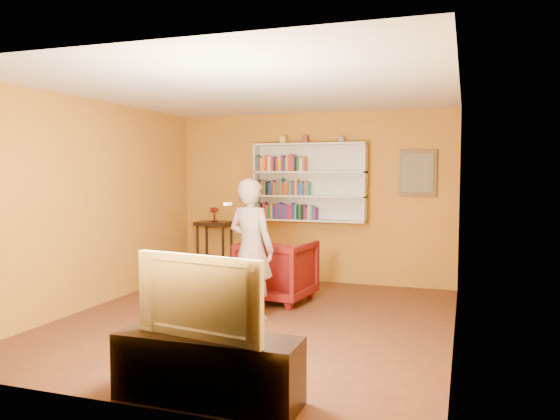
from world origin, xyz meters
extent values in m
cube|color=#462516|center=(0.00, 0.00, -0.06)|extent=(5.30, 5.80, 0.12)
cube|color=#AA6F1F|center=(0.00, 2.52, 1.35)|extent=(5.30, 0.04, 2.70)
cube|color=#AA6F1F|center=(0.00, -2.52, 1.35)|extent=(5.30, 0.04, 2.70)
cube|color=#AA6F1F|center=(-2.27, 0.00, 1.35)|extent=(0.04, 5.80, 2.70)
cube|color=#AA6F1F|center=(2.27, 0.00, 1.35)|extent=(0.04, 5.80, 2.70)
cube|color=silver|center=(0.00, 0.00, 2.73)|extent=(5.30, 5.80, 0.06)
cube|color=silver|center=(0.00, 2.48, 1.60)|extent=(1.80, 0.03, 1.20)
cube|color=silver|center=(-0.89, 2.35, 1.60)|extent=(0.03, 0.28, 1.20)
cube|color=silver|center=(0.89, 2.35, 1.60)|extent=(0.03, 0.28, 1.20)
cube|color=silver|center=(0.00, 2.35, 1.00)|extent=(1.80, 0.28, 0.03)
cube|color=silver|center=(0.00, 2.35, 1.38)|extent=(1.80, 0.28, 0.03)
cube|color=silver|center=(0.00, 2.35, 1.76)|extent=(1.80, 0.28, 0.03)
cube|color=silver|center=(0.00, 2.35, 2.20)|extent=(1.80, 0.28, 0.03)
cube|color=teal|center=(-0.84, 2.30, 1.14)|extent=(0.04, 0.17, 0.25)
cube|color=red|center=(-0.80, 2.30, 1.13)|extent=(0.03, 0.17, 0.24)
cube|color=black|center=(-0.77, 2.30, 1.11)|extent=(0.03, 0.16, 0.20)
cube|color=#58236A|center=(-0.73, 2.29, 1.15)|extent=(0.04, 0.15, 0.26)
cube|color=#91451A|center=(-0.68, 2.29, 1.13)|extent=(0.04, 0.14, 0.22)
cube|color=#176B33|center=(-0.63, 2.31, 1.12)|extent=(0.04, 0.19, 0.21)
cube|color=orange|center=(-0.59, 2.31, 1.13)|extent=(0.03, 0.18, 0.23)
cube|color=#22389C|center=(-0.56, 2.31, 1.11)|extent=(0.04, 0.18, 0.20)
cube|color=#58236A|center=(-0.52, 2.31, 1.13)|extent=(0.04, 0.18, 0.23)
cube|color=#22389C|center=(-0.47, 2.30, 1.14)|extent=(0.04, 0.15, 0.26)
cube|color=#58236A|center=(-0.43, 2.31, 1.14)|extent=(0.04, 0.19, 0.24)
cube|color=#22389C|center=(-0.38, 2.30, 1.13)|extent=(0.04, 0.16, 0.23)
cube|color=#58236A|center=(-0.34, 2.30, 1.13)|extent=(0.04, 0.16, 0.22)
cube|color=red|center=(-0.30, 2.30, 1.13)|extent=(0.02, 0.15, 0.22)
cube|color=#58236A|center=(-0.26, 2.30, 1.14)|extent=(0.04, 0.15, 0.26)
cube|color=#22389C|center=(-0.22, 2.31, 1.13)|extent=(0.02, 0.17, 0.24)
cube|color=teal|center=(-0.19, 2.29, 1.13)|extent=(0.03, 0.14, 0.24)
cube|color=black|center=(-0.15, 2.29, 1.13)|extent=(0.03, 0.14, 0.23)
cube|color=#176B33|center=(-0.12, 2.31, 1.13)|extent=(0.03, 0.18, 0.23)
cube|color=black|center=(-0.08, 2.31, 1.13)|extent=(0.04, 0.18, 0.23)
cube|color=#58236A|center=(-0.04, 2.30, 1.13)|extent=(0.03, 0.16, 0.23)
cube|color=red|center=(-0.01, 2.31, 1.11)|extent=(0.03, 0.18, 0.19)
cube|color=silver|center=(0.03, 2.30, 1.13)|extent=(0.03, 0.16, 0.23)
cube|color=teal|center=(0.06, 2.31, 1.12)|extent=(0.04, 0.18, 0.22)
cube|color=#58236A|center=(0.11, 2.30, 1.11)|extent=(0.04, 0.16, 0.20)
cube|color=teal|center=(-0.84, 2.30, 1.49)|extent=(0.04, 0.16, 0.20)
cube|color=black|center=(-0.80, 2.31, 1.52)|extent=(0.04, 0.18, 0.24)
cube|color=#91451A|center=(-0.75, 2.30, 1.51)|extent=(0.04, 0.16, 0.24)
cube|color=teal|center=(-0.71, 2.30, 1.51)|extent=(0.03, 0.16, 0.22)
cube|color=black|center=(-0.67, 2.31, 1.51)|extent=(0.04, 0.19, 0.22)
cube|color=#22389C|center=(-0.64, 2.31, 1.49)|extent=(0.03, 0.19, 0.20)
cube|color=#22389C|center=(-0.60, 2.31, 1.51)|extent=(0.04, 0.18, 0.24)
cube|color=#AE4E22|center=(-0.55, 2.31, 1.50)|extent=(0.04, 0.17, 0.21)
cube|color=teal|center=(-0.51, 2.31, 1.50)|extent=(0.02, 0.19, 0.20)
cube|color=#91451A|center=(-0.47, 2.31, 1.53)|extent=(0.04, 0.19, 0.26)
cube|color=teal|center=(-0.43, 2.31, 1.53)|extent=(0.03, 0.18, 0.27)
cube|color=red|center=(-0.40, 2.31, 1.49)|extent=(0.03, 0.19, 0.20)
cube|color=#AE4E22|center=(-0.35, 2.30, 1.51)|extent=(0.04, 0.17, 0.22)
cube|color=#91451A|center=(-0.32, 2.30, 1.51)|extent=(0.02, 0.17, 0.23)
cube|color=teal|center=(-0.28, 2.31, 1.51)|extent=(0.04, 0.17, 0.23)
cube|color=#58236A|center=(-0.23, 2.31, 1.50)|extent=(0.04, 0.18, 0.21)
cube|color=orange|center=(-0.19, 2.31, 1.52)|extent=(0.04, 0.19, 0.25)
cube|color=#22389C|center=(-0.14, 2.31, 1.49)|extent=(0.04, 0.19, 0.19)
cube|color=teal|center=(-0.10, 2.31, 1.51)|extent=(0.03, 0.19, 0.22)
cube|color=#22389C|center=(-0.07, 2.29, 1.49)|extent=(0.03, 0.15, 0.20)
cube|color=#AE4E22|center=(-0.04, 2.30, 1.51)|extent=(0.03, 0.16, 0.23)
cube|color=teal|center=(0.00, 2.31, 1.50)|extent=(0.03, 0.18, 0.21)
cube|color=#176B33|center=(-0.85, 2.29, 1.90)|extent=(0.03, 0.15, 0.26)
cube|color=#58236A|center=(-0.81, 2.30, 1.89)|extent=(0.04, 0.16, 0.23)
cube|color=orange|center=(-0.76, 2.30, 1.88)|extent=(0.04, 0.17, 0.21)
cube|color=orange|center=(-0.72, 2.30, 1.89)|extent=(0.03, 0.16, 0.23)
cube|color=red|center=(-0.68, 2.29, 1.90)|extent=(0.04, 0.15, 0.26)
cube|color=silver|center=(-0.63, 2.30, 1.89)|extent=(0.04, 0.17, 0.23)
cube|color=#AE4E22|center=(-0.59, 2.29, 1.89)|extent=(0.03, 0.14, 0.23)
cube|color=#58236A|center=(-0.56, 2.30, 1.89)|extent=(0.02, 0.15, 0.23)
cube|color=black|center=(-0.53, 2.29, 1.88)|extent=(0.02, 0.15, 0.20)
cube|color=#91451A|center=(-0.50, 2.31, 1.88)|extent=(0.03, 0.18, 0.20)
cube|color=orange|center=(-0.46, 2.30, 1.89)|extent=(0.04, 0.16, 0.24)
cube|color=#58236A|center=(-0.41, 2.30, 1.90)|extent=(0.04, 0.16, 0.25)
cube|color=#22389C|center=(-0.37, 2.31, 1.88)|extent=(0.02, 0.18, 0.21)
cube|color=orange|center=(-0.34, 2.30, 1.89)|extent=(0.04, 0.17, 0.23)
cube|color=#91451A|center=(-0.30, 2.29, 1.91)|extent=(0.03, 0.14, 0.26)
cube|color=red|center=(-0.27, 2.29, 1.91)|extent=(0.03, 0.15, 0.27)
cube|color=#58236A|center=(-0.23, 2.31, 1.89)|extent=(0.04, 0.17, 0.24)
cube|color=black|center=(-0.19, 2.31, 1.88)|extent=(0.03, 0.18, 0.21)
cube|color=#176B33|center=(-0.15, 2.31, 1.88)|extent=(0.04, 0.18, 0.22)
cube|color=silver|center=(-0.11, 2.31, 1.88)|extent=(0.04, 0.17, 0.21)
cube|color=#AE4E22|center=(-0.07, 2.30, 1.89)|extent=(0.03, 0.17, 0.23)
cube|color=gold|center=(-0.43, 2.35, 2.27)|extent=(0.09, 0.09, 0.12)
cube|color=maroon|center=(-0.07, 2.35, 2.27)|extent=(0.08, 0.08, 0.12)
cube|color=slate|center=(0.51, 2.35, 2.26)|extent=(0.07, 0.07, 0.09)
cube|color=#4F3416|center=(1.65, 2.46, 1.75)|extent=(0.55, 0.04, 0.70)
cube|color=#7F715C|center=(1.65, 2.44, 1.75)|extent=(0.45, 0.02, 0.58)
cylinder|color=black|center=(-1.84, 2.08, 0.44)|extent=(0.04, 0.04, 0.88)
cylinder|color=black|center=(-1.38, 2.08, 0.44)|extent=(0.04, 0.04, 0.88)
cylinder|color=black|center=(-1.84, 2.42, 0.44)|extent=(0.04, 0.04, 0.88)
cylinder|color=black|center=(-1.38, 2.42, 0.44)|extent=(0.04, 0.04, 0.88)
cube|color=black|center=(-1.61, 2.25, 0.91)|extent=(0.57, 0.44, 0.06)
cylinder|color=maroon|center=(-1.61, 2.25, 0.95)|extent=(0.10, 0.10, 0.02)
cylinder|color=maroon|center=(-1.61, 2.25, 1.02)|extent=(0.03, 0.03, 0.13)
ellipsoid|color=maroon|center=(-1.61, 2.25, 1.13)|extent=(0.14, 0.14, 0.09)
cylinder|color=beige|center=(-1.54, 2.25, 1.13)|extent=(0.01, 0.01, 0.10)
cylinder|color=beige|center=(-1.55, 2.28, 1.13)|extent=(0.01, 0.01, 0.10)
cylinder|color=beige|center=(-1.57, 2.31, 1.13)|extent=(0.01, 0.01, 0.10)
cylinder|color=beige|center=(-1.61, 2.32, 1.13)|extent=(0.01, 0.01, 0.10)
cylinder|color=beige|center=(-1.64, 2.31, 1.13)|extent=(0.01, 0.01, 0.10)
cylinder|color=beige|center=(-1.67, 2.28, 1.13)|extent=(0.01, 0.01, 0.10)
cylinder|color=beige|center=(-1.68, 2.25, 1.13)|extent=(0.01, 0.01, 0.10)
cylinder|color=beige|center=(-1.67, 2.22, 1.13)|extent=(0.01, 0.01, 0.10)
cylinder|color=beige|center=(-1.64, 2.19, 1.13)|extent=(0.01, 0.01, 0.10)
cylinder|color=beige|center=(-1.61, 2.18, 1.13)|extent=(0.01, 0.01, 0.10)
cylinder|color=beige|center=(-1.57, 2.19, 1.13)|extent=(0.01, 0.01, 0.10)
cylinder|color=beige|center=(-1.55, 2.22, 1.13)|extent=(0.01, 0.01, 0.10)
imported|color=#470508|center=(-0.07, 1.00, 0.42)|extent=(1.00, 1.02, 0.84)
imported|color=#745E55|center=(-0.08, 0.07, 0.84)|extent=(0.70, 0.54, 1.69)
cube|color=white|center=(-0.28, -0.15, 1.39)|extent=(0.04, 0.15, 0.04)
cube|color=black|center=(0.50, -2.25, 0.26)|extent=(1.45, 0.44, 0.52)
imported|color=black|center=(0.50, -2.25, 0.84)|extent=(1.11, 0.32, 0.63)
camera|label=1|loc=(2.34, -5.93, 1.76)|focal=35.00mm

